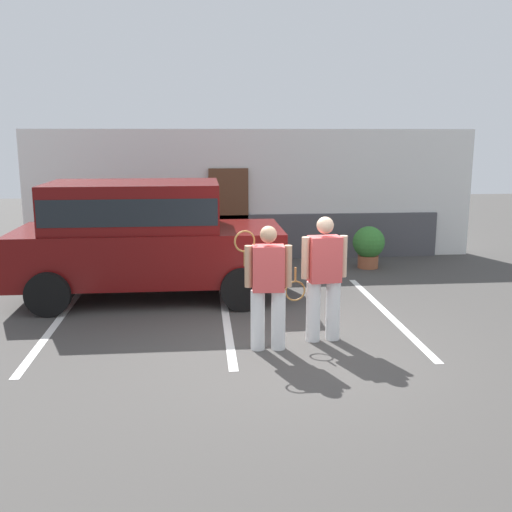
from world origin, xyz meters
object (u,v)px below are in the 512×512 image
object	(u,v)px
parked_suv	(143,234)
tennis_player_woman	(324,277)
tennis_player_man	(268,286)
potted_plant_by_porch	(369,245)

from	to	relation	value
parked_suv	tennis_player_woman	world-z (taller)	parked_suv
parked_suv	tennis_player_man	bearing A→B (deg)	-56.04
tennis_player_man	tennis_player_woman	distance (m)	0.86
tennis_player_man	potted_plant_by_porch	size ratio (longest dim) A/B	1.86
tennis_player_man	tennis_player_woman	size ratio (longest dim) A/B	0.96
tennis_player_woman	potted_plant_by_porch	xyz separation A→B (m)	(1.93, 4.44, -0.40)
tennis_player_woman	parked_suv	bearing A→B (deg)	-49.29
parked_suv	potted_plant_by_porch	bearing A→B (deg)	22.88
parked_suv	tennis_player_man	size ratio (longest dim) A/B	2.73
tennis_player_woman	potted_plant_by_porch	world-z (taller)	tennis_player_woman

